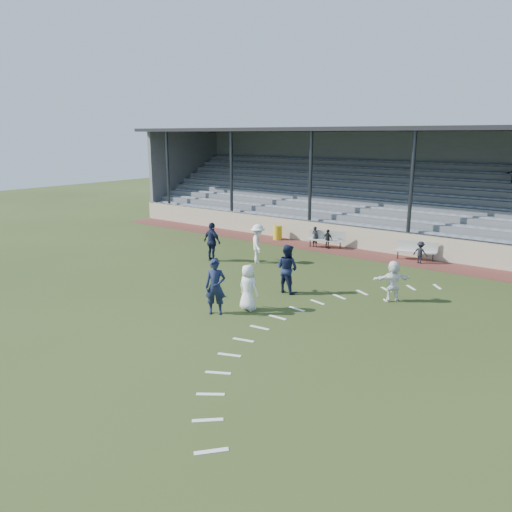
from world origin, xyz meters
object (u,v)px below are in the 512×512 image
(football, at_px, (219,294))
(trash_bin, at_px, (278,232))
(player_white_lead, at_px, (248,287))
(player_navy_lead, at_px, (215,287))
(bench_left, at_px, (326,238))
(bench_right, at_px, (416,249))

(football, bearing_deg, trash_bin, 112.97)
(player_white_lead, height_order, player_navy_lead, player_navy_lead)
(bench_left, relative_size, player_white_lead, 1.20)
(bench_right, bearing_deg, player_navy_lead, -119.46)
(bench_right, xyz_separation_m, trash_bin, (-8.45, -0.15, -0.14))
(trash_bin, relative_size, player_navy_lead, 0.43)
(bench_left, xyz_separation_m, player_white_lead, (2.81, -10.65, 0.26))
(bench_left, xyz_separation_m, player_navy_lead, (2.14, -11.66, 0.41))
(trash_bin, bearing_deg, player_navy_lead, -64.77)
(bench_right, distance_m, trash_bin, 8.45)
(player_navy_lead, bearing_deg, player_white_lead, 22.50)
(bench_left, distance_m, trash_bin, 3.43)
(trash_bin, relative_size, player_white_lead, 0.51)
(bench_right, relative_size, player_navy_lead, 1.02)
(bench_right, height_order, trash_bin, bench_right)
(trash_bin, distance_m, player_navy_lead, 13.08)
(bench_right, height_order, player_white_lead, player_white_lead)
(football, bearing_deg, player_navy_lead, -51.32)
(trash_bin, height_order, football, trash_bin)
(bench_right, bearing_deg, football, -127.16)
(player_white_lead, bearing_deg, trash_bin, -56.80)
(bench_right, bearing_deg, trash_bin, 165.08)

